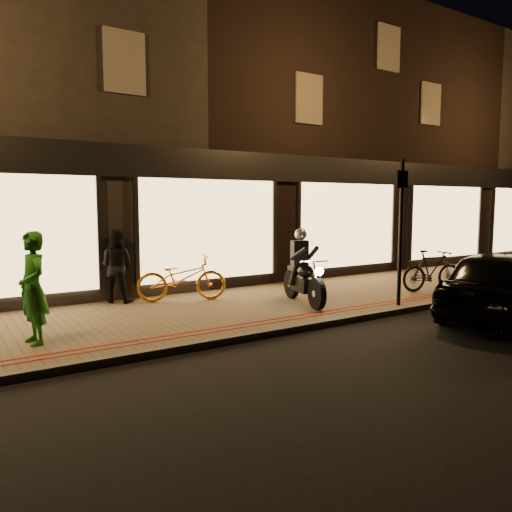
{
  "coord_description": "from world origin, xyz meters",
  "views": [
    {
      "loc": [
        -5.63,
        -6.67,
        2.23
      ],
      "look_at": [
        0.23,
        2.29,
        1.1
      ],
      "focal_mm": 35.0,
      "sensor_mm": 36.0,
      "label": 1
    }
  ],
  "objects_px": {
    "sign_post": "(401,225)",
    "bicycle_gold": "(182,278)",
    "motorcycle": "(303,274)",
    "person_green": "(33,288)",
    "parked_car": "(501,284)"
  },
  "relations": [
    {
      "from": "sign_post",
      "to": "bicycle_gold",
      "type": "relative_size",
      "value": 1.57
    },
    {
      "from": "motorcycle",
      "to": "person_green",
      "type": "height_order",
      "value": "person_green"
    },
    {
      "from": "motorcycle",
      "to": "person_green",
      "type": "relative_size",
      "value": 1.12
    },
    {
      "from": "person_green",
      "to": "bicycle_gold",
      "type": "bearing_deg",
      "value": 108.9
    },
    {
      "from": "bicycle_gold",
      "to": "person_green",
      "type": "bearing_deg",
      "value": 138.34
    },
    {
      "from": "motorcycle",
      "to": "sign_post",
      "type": "bearing_deg",
      "value": -25.01
    },
    {
      "from": "bicycle_gold",
      "to": "motorcycle",
      "type": "bearing_deg",
      "value": -109.62
    },
    {
      "from": "person_green",
      "to": "parked_car",
      "type": "xyz_separation_m",
      "value": [
        7.85,
        -2.66,
        -0.28
      ]
    },
    {
      "from": "sign_post",
      "to": "motorcycle",
      "type": "bearing_deg",
      "value": 140.58
    },
    {
      "from": "parked_car",
      "to": "motorcycle",
      "type": "bearing_deg",
      "value": 21.88
    },
    {
      "from": "parked_car",
      "to": "person_green",
      "type": "bearing_deg",
      "value": 51.92
    },
    {
      "from": "bicycle_gold",
      "to": "parked_car",
      "type": "bearing_deg",
      "value": -115.79
    },
    {
      "from": "motorcycle",
      "to": "person_green",
      "type": "bearing_deg",
      "value": -163.14
    },
    {
      "from": "motorcycle",
      "to": "parked_car",
      "type": "bearing_deg",
      "value": -34.37
    },
    {
      "from": "motorcycle",
      "to": "bicycle_gold",
      "type": "distance_m",
      "value": 2.62
    }
  ]
}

